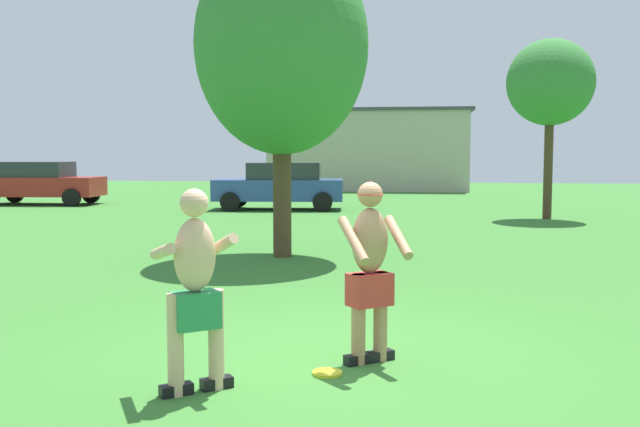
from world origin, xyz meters
TOP-DOWN VIEW (x-y plane):
  - ground_plane at (0.00, 0.00)m, footprint 80.00×80.00m
  - player_near at (-1.01, -1.21)m, footprint 0.79×0.77m
  - player_in_red at (0.31, -0.21)m, footprint 0.70×0.81m
  - frisbee at (-0.03, -0.62)m, footprint 0.26×0.26m
  - car_red_near_post at (-13.14, 18.26)m, footprint 4.41×2.25m
  - car_blue_mid_lot at (-3.89, 17.13)m, footprint 4.46×2.38m
  - outbuilding_behind_lot at (-1.83, 30.82)m, footprint 10.31×5.08m
  - tree_left_field at (4.42, 14.86)m, footprint 2.47×2.47m
  - tree_right_field at (-1.75, 6.33)m, footprint 3.15×3.15m

SIDE VIEW (x-z plane):
  - ground_plane at x=0.00m, z-range 0.00..0.00m
  - frisbee at x=-0.03m, z-range 0.00..0.03m
  - car_red_near_post at x=-13.14m, z-range 0.03..1.61m
  - car_blue_mid_lot at x=-3.89m, z-range 0.03..1.61m
  - player_near at x=-1.01m, z-range 0.04..1.68m
  - player_in_red at x=0.31m, z-range 0.08..1.75m
  - outbuilding_behind_lot at x=-1.83m, z-range 0.01..4.11m
  - tree_right_field at x=-1.75m, z-range 0.92..6.77m
  - tree_left_field at x=4.42m, z-range 1.31..6.47m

